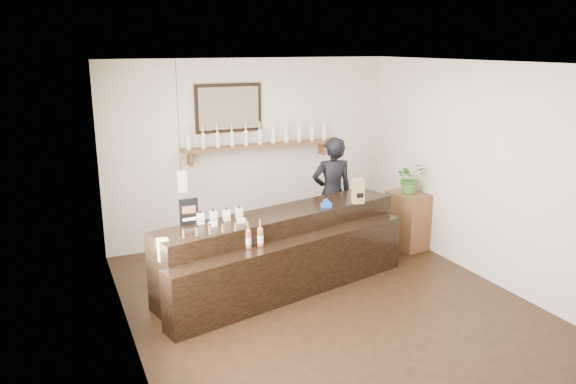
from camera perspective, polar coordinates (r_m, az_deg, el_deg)
The scene contains 10 objects.
ground at distance 6.92m, azimuth 3.62°, elevation -10.89°, with size 5.00×5.00×0.00m, color black.
room_shell at distance 6.37m, azimuth 3.87°, elevation 3.05°, with size 5.00×5.00×5.00m.
back_wall_decor at distance 8.45m, azimuth -4.54°, elevation 6.33°, with size 2.66×0.96×1.69m.
counter at distance 7.11m, azimuth -0.39°, elevation -6.21°, with size 3.44×1.70×1.11m.
promo_sign at distance 6.64m, azimuth -10.04°, elevation -1.98°, with size 0.22×0.03×0.31m.
paper_bag at distance 7.47m, azimuth 7.13°, elevation 0.10°, with size 0.17×0.14×0.33m.
tape_dispenser at distance 7.26m, azimuth 3.91°, elevation -1.24°, with size 0.14×0.07×0.11m.
side_cabinet at distance 8.66m, azimuth 12.05°, elevation -2.82°, with size 0.51×0.64×0.85m.
potted_plant at distance 8.48m, azimuth 12.29°, elevation 1.42°, with size 0.42×0.37×0.47m, color #3F702D.
shopkeeper at distance 8.29m, azimuth 4.51°, elevation 0.55°, with size 0.70×0.46×1.92m, color black.
Camera 1 is at (-2.89, -5.53, 3.00)m, focal length 35.00 mm.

